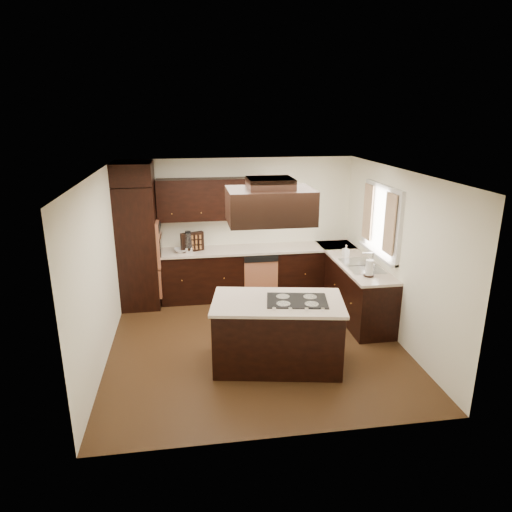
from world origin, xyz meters
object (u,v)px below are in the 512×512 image
range_hood (270,206)px  spice_rack (192,242)px  island (277,334)px  oven_column (138,247)px

range_hood → spice_rack: size_ratio=2.60×
spice_rack → island: bearing=-88.2°
oven_column → spice_rack: (0.92, 0.08, 0.03)m
range_hood → spice_rack: (-0.95, 2.33, -1.07)m
spice_rack → range_hood: bearing=-89.5°
range_hood → spice_rack: 2.74m
oven_column → range_hood: 3.13m
oven_column → range_hood: bearing=-50.3°
oven_column → spice_rack: oven_column is taller
oven_column → island: (1.97, -2.34, -0.62)m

